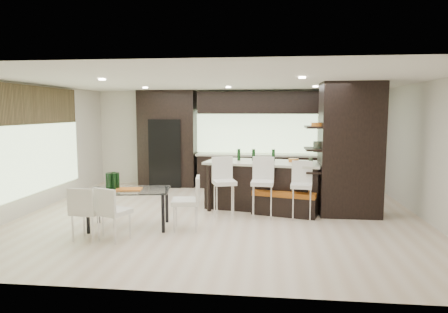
# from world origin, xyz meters

# --- Properties ---
(ground) EXTENTS (8.00, 8.00, 0.00)m
(ground) POSITION_xyz_m (0.00, 0.00, 0.00)
(ground) COLOR beige
(ground) RESTS_ON ground
(back_wall) EXTENTS (8.00, 0.02, 2.70)m
(back_wall) POSITION_xyz_m (0.00, 3.50, 1.35)
(back_wall) COLOR silver
(back_wall) RESTS_ON ground
(left_wall) EXTENTS (0.02, 7.00, 2.70)m
(left_wall) POSITION_xyz_m (-4.00, 0.00, 1.35)
(left_wall) COLOR silver
(left_wall) RESTS_ON ground
(right_wall) EXTENTS (0.02, 7.00, 2.70)m
(right_wall) POSITION_xyz_m (4.00, 0.00, 1.35)
(right_wall) COLOR silver
(right_wall) RESTS_ON ground
(ceiling) EXTENTS (8.00, 7.00, 0.02)m
(ceiling) POSITION_xyz_m (0.00, 0.00, 2.70)
(ceiling) COLOR white
(ceiling) RESTS_ON ground
(window_left) EXTENTS (0.04, 3.20, 1.90)m
(window_left) POSITION_xyz_m (-3.96, 0.20, 1.35)
(window_left) COLOR #B2D199
(window_left) RESTS_ON left_wall
(window_back) EXTENTS (3.40, 0.04, 1.20)m
(window_back) POSITION_xyz_m (0.60, 3.46, 1.55)
(window_back) COLOR #B2D199
(window_back) RESTS_ON back_wall
(stone_accent) EXTENTS (0.08, 3.00, 0.80)m
(stone_accent) POSITION_xyz_m (-3.93, 0.20, 2.25)
(stone_accent) COLOR brown
(stone_accent) RESTS_ON left_wall
(ceiling_spots) EXTENTS (4.00, 3.00, 0.02)m
(ceiling_spots) POSITION_xyz_m (0.00, 0.25, 2.68)
(ceiling_spots) COLOR white
(ceiling_spots) RESTS_ON ceiling
(back_cabinetry) EXTENTS (6.80, 0.68, 2.70)m
(back_cabinetry) POSITION_xyz_m (0.50, 3.17, 1.35)
(back_cabinetry) COLOR black
(back_cabinetry) RESTS_ON ground
(refrigerator) EXTENTS (0.90, 0.68, 1.90)m
(refrigerator) POSITION_xyz_m (-1.90, 3.12, 0.95)
(refrigerator) COLOR black
(refrigerator) RESTS_ON ground
(partition_column) EXTENTS (1.20, 0.80, 2.70)m
(partition_column) POSITION_xyz_m (2.60, 0.40, 1.35)
(partition_column) COLOR black
(partition_column) RESTS_ON ground
(kitchen_island) EXTENTS (2.63, 1.49, 1.04)m
(kitchen_island) POSITION_xyz_m (0.84, 0.79, 0.52)
(kitchen_island) COLOR black
(kitchen_island) RESTS_ON ground
(stool_left) EXTENTS (0.54, 0.54, 0.97)m
(stool_left) POSITION_xyz_m (0.08, -0.06, 0.48)
(stool_left) COLOR white
(stool_left) RESTS_ON ground
(stool_mid) EXTENTS (0.46, 0.46, 0.98)m
(stool_mid) POSITION_xyz_m (0.84, -0.06, 0.49)
(stool_mid) COLOR white
(stool_mid) RESTS_ON ground
(stool_right) EXTENTS (0.45, 0.45, 0.92)m
(stool_right) POSITION_xyz_m (1.61, -0.05, 0.46)
(stool_right) COLOR white
(stool_right) RESTS_ON ground
(bench) EXTENTS (1.38, 0.81, 0.50)m
(bench) POSITION_xyz_m (1.30, 0.24, 0.25)
(bench) COLOR black
(bench) RESTS_ON ground
(floor_vase) EXTENTS (0.44, 0.44, 1.13)m
(floor_vase) POSITION_xyz_m (1.87, 0.88, 0.56)
(floor_vase) COLOR #45513B
(floor_vase) RESTS_ON ground
(dining_table) EXTENTS (1.57, 1.04, 0.70)m
(dining_table) POSITION_xyz_m (-1.56, -1.01, 0.35)
(dining_table) COLOR white
(dining_table) RESTS_ON ground
(chair_near) EXTENTS (0.58, 0.58, 0.83)m
(chair_near) POSITION_xyz_m (-1.56, -1.73, 0.41)
(chair_near) COLOR white
(chair_near) RESTS_ON ground
(chair_far) EXTENTS (0.48, 0.48, 0.83)m
(chair_far) POSITION_xyz_m (-2.01, -1.73, 0.41)
(chair_far) COLOR white
(chair_far) RESTS_ON ground
(chair_end) EXTENTS (0.54, 0.54, 0.89)m
(chair_end) POSITION_xyz_m (-0.51, -1.01, 0.44)
(chair_end) COLOR white
(chair_end) RESTS_ON ground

